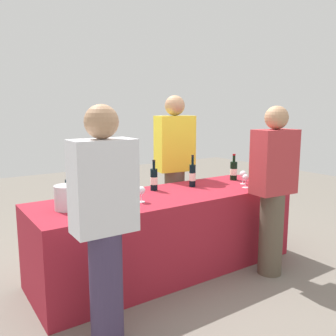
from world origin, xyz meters
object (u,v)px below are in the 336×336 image
at_px(wine_bottle_3, 192,175).
at_px(wine_glass_1, 141,191).
at_px(wine_glass_3, 243,175).
at_px(guest_1, 273,186).
at_px(wine_glass_0, 126,197).
at_px(guest_0, 104,221).
at_px(wine_bottle_4, 234,170).
at_px(server_pouring, 175,164).
at_px(wine_glass_2, 246,178).
at_px(wine_bottle_0, 69,191).
at_px(wine_bottle_2, 154,179).
at_px(ice_bucket, 68,197).
at_px(wine_bottle_1, 106,186).

height_order(wine_bottle_3, wine_glass_1, wine_bottle_3).
xyz_separation_m(wine_glass_3, guest_1, (-0.17, -0.54, -0.01)).
bearing_deg(wine_glass_1, wine_glass_0, -157.19).
xyz_separation_m(wine_glass_0, guest_0, (-0.42, -0.51, 0.01)).
relative_size(wine_bottle_4, guest_1, 0.19).
bearing_deg(wine_bottle_3, guest_0, -148.18).
bearing_deg(server_pouring, wine_glass_2, 118.03).
xyz_separation_m(wine_bottle_0, server_pouring, (1.40, 0.43, 0.06)).
bearing_deg(wine_bottle_2, wine_bottle_3, -9.68).
distance_m(wine_bottle_4, server_pouring, 0.68).
relative_size(wine_bottle_2, wine_bottle_4, 1.02).
distance_m(wine_glass_0, wine_glass_2, 1.36).
xyz_separation_m(wine_bottle_3, wine_bottle_4, (0.61, 0.02, -0.01)).
distance_m(wine_bottle_0, wine_glass_1, 0.61).
height_order(wine_glass_3, guest_0, guest_0).
relative_size(ice_bucket, guest_1, 0.14).
distance_m(wine_bottle_3, wine_bottle_4, 0.61).
bearing_deg(wine_glass_2, wine_glass_1, 175.18).
distance_m(wine_glass_0, wine_glass_3, 1.48).
relative_size(wine_glass_2, wine_glass_3, 0.96).
relative_size(wine_bottle_3, server_pouring, 0.19).
bearing_deg(wine_glass_1, guest_0, -135.75).
height_order(wine_bottle_1, guest_0, guest_0).
bearing_deg(guest_1, ice_bucket, 164.86).
distance_m(wine_glass_3, ice_bucket, 1.88).
bearing_deg(wine_bottle_4, wine_bottle_3, -178.39).
bearing_deg(wine_bottle_1, wine_bottle_4, 0.16).
bearing_deg(guest_1, wine_glass_0, 167.50).
relative_size(wine_glass_3, guest_1, 0.09).
bearing_deg(wine_glass_1, server_pouring, 40.18).
height_order(wine_bottle_3, wine_glass_0, wine_bottle_3).
height_order(wine_bottle_0, wine_glass_2, wine_bottle_0).
distance_m(wine_bottle_3, wine_glass_0, 1.01).
relative_size(wine_bottle_1, wine_glass_3, 2.27).
relative_size(wine_glass_0, wine_glass_1, 0.90).
height_order(wine_glass_2, server_pouring, server_pouring).
bearing_deg(wine_glass_3, guest_0, -161.31).
relative_size(wine_glass_0, server_pouring, 0.07).
xyz_separation_m(wine_glass_2, server_pouring, (-0.30, 0.83, 0.06)).
height_order(wine_bottle_0, guest_0, guest_0).
relative_size(wine_bottle_4, wine_glass_2, 2.13).
bearing_deg(wine_bottle_1, wine_bottle_0, 174.27).
height_order(wine_bottle_1, guest_1, guest_1).
bearing_deg(wine_bottle_1, wine_bottle_3, -0.76).
bearing_deg(wine_bottle_4, guest_0, -156.31).
xyz_separation_m(wine_bottle_0, wine_glass_1, (0.53, -0.30, -0.01)).
distance_m(wine_glass_1, guest_0, 0.85).
xyz_separation_m(wine_bottle_1, wine_glass_2, (1.37, -0.37, -0.02)).
height_order(wine_bottle_2, server_pouring, server_pouring).
relative_size(server_pouring, guest_1, 1.08).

